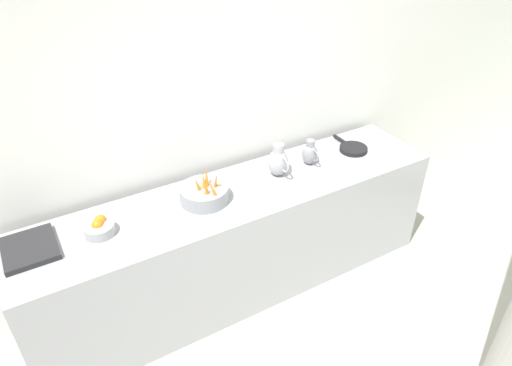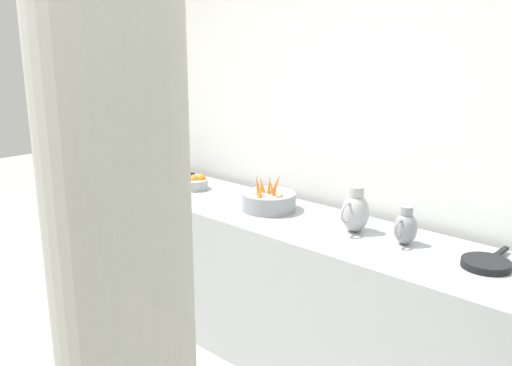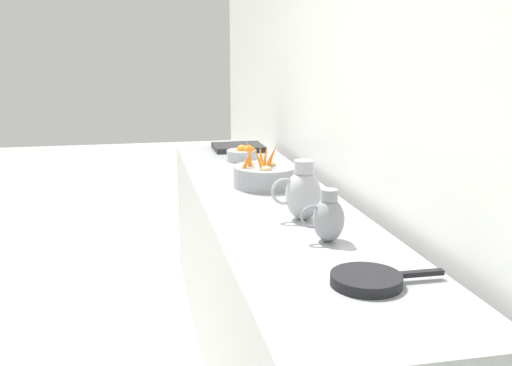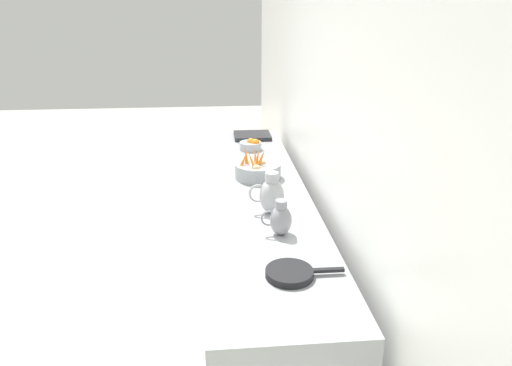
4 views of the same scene
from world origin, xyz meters
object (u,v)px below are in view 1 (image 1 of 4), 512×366
vegetable_colander (205,193)px  metal_pitcher_tall (278,161)px  skillet_on_counter (353,149)px  orange_bowl (99,228)px  metal_pitcher_short (310,153)px

vegetable_colander → metal_pitcher_tall: metal_pitcher_tall is taller
metal_pitcher_tall → skillet_on_counter: (-0.00, 0.72, -0.10)m
vegetable_colander → skillet_on_counter: (-0.03, 1.32, -0.04)m
orange_bowl → vegetable_colander: bearing=89.0°
metal_pitcher_short → vegetable_colander: bearing=-87.5°
vegetable_colander → metal_pitcher_tall: (-0.03, 0.60, 0.05)m
orange_bowl → metal_pitcher_short: metal_pitcher_short is taller
metal_pitcher_tall → skillet_on_counter: bearing=90.2°
skillet_on_counter → orange_bowl: bearing=-89.6°
vegetable_colander → skillet_on_counter: size_ratio=0.91×
metal_pitcher_tall → vegetable_colander: bearing=-87.6°
metal_pitcher_tall → skillet_on_counter: metal_pitcher_tall is taller
skillet_on_counter → vegetable_colander: bearing=-88.8°
vegetable_colander → metal_pitcher_short: (-0.04, 0.90, 0.03)m
metal_pitcher_short → metal_pitcher_tall: bearing=-87.2°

